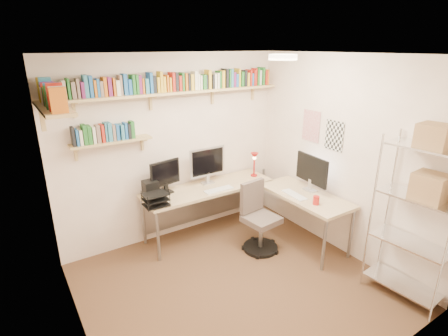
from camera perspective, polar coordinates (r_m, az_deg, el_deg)
The scene contains 6 objects.
ground at distance 4.19m, azimuth 2.04°, elevation -18.62°, with size 3.20×3.20×0.00m, color #482E1F.
room_shell at distance 3.46m, azimuth 2.39°, elevation 2.08°, with size 3.24×3.04×2.52m.
wall_shelves at distance 4.29m, azimuth -12.44°, elevation 11.60°, with size 3.12×1.09×0.80m.
corner_desk at distance 4.73m, azimuth 0.41°, elevation -3.76°, with size 2.23×1.84×1.26m.
office_chair at distance 4.66m, azimuth 5.65°, elevation -8.73°, with size 0.48×0.49×0.92m.
wire_rack at distance 3.91m, azimuth 29.97°, elevation -2.84°, with size 0.44×0.79×1.90m.
Camera 1 is at (-1.91, -2.68, 2.58)m, focal length 28.00 mm.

